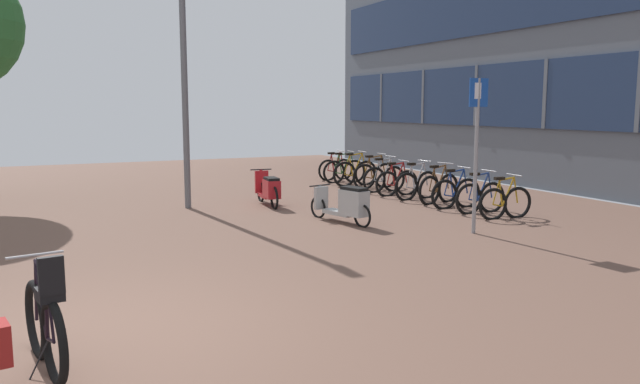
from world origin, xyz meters
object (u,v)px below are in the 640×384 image
(scooter_near, at_px, (347,204))
(parking_sign, at_px, (477,140))
(lamp_post, at_px, (184,61))
(bicycle_foreground, at_px, (42,326))
(bicycle_rack_01, at_px, (480,197))
(bicycle_rack_05, at_px, (397,183))
(bicycle_rack_02, at_px, (456,193))
(bicycle_rack_03, at_px, (439,189))
(bicycle_rack_07, at_px, (375,176))
(bicycle_rack_09, at_px, (344,171))
(bicycle_rack_08, at_px, (355,173))
(bicycle_rack_10, at_px, (336,169))
(bicycle_rack_04, at_px, (417,185))
(bicycle_rack_06, at_px, (384,179))
(scooter_mid, at_px, (269,189))
(bicycle_rack_00, at_px, (505,203))

(scooter_near, distance_m, parking_sign, 2.78)
(lamp_post, bearing_deg, bicycle_foreground, -111.61)
(bicycle_rack_01, bearing_deg, bicycle_rack_05, 94.03)
(bicycle_rack_02, relative_size, bicycle_rack_05, 1.04)
(bicycle_rack_02, bearing_deg, bicycle_foreground, -147.80)
(bicycle_rack_03, distance_m, bicycle_rack_07, 3.00)
(bicycle_rack_09, height_order, lamp_post, lamp_post)
(bicycle_rack_08, relative_size, bicycle_rack_09, 1.06)
(bicycle_rack_07, bearing_deg, scooter_near, -126.31)
(bicycle_rack_10, bearing_deg, bicycle_rack_04, -90.33)
(bicycle_rack_04, xyz_separation_m, scooter_near, (-3.08, -2.10, 0.05))
(bicycle_rack_08, relative_size, parking_sign, 0.53)
(bicycle_rack_02, distance_m, bicycle_rack_10, 6.01)
(bicycle_rack_02, height_order, bicycle_rack_08, bicycle_rack_08)
(parking_sign, bearing_deg, bicycle_rack_06, 75.51)
(bicycle_rack_01, relative_size, bicycle_rack_09, 0.95)
(bicycle_rack_10, height_order, lamp_post, lamp_post)
(bicycle_foreground, distance_m, bicycle_rack_05, 11.52)
(bicycle_rack_06, bearing_deg, bicycle_foreground, -135.49)
(bicycle_rack_04, distance_m, scooter_mid, 3.73)
(bicycle_rack_05, relative_size, bicycle_rack_06, 0.94)
(bicycle_rack_08, bearing_deg, bicycle_rack_09, 87.66)
(bicycle_rack_06, relative_size, lamp_post, 0.23)
(bicycle_foreground, xyz_separation_m, bicycle_rack_07, (8.77, 9.22, -0.05))
(bicycle_rack_06, bearing_deg, bicycle_rack_02, -88.74)
(bicycle_rack_02, distance_m, bicycle_rack_05, 2.26)
(scooter_mid, bearing_deg, bicycle_rack_03, -19.76)
(bicycle_rack_08, height_order, lamp_post, lamp_post)
(bicycle_rack_00, xyz_separation_m, bicycle_rack_10, (-0.10, 7.51, 0.00))
(bicycle_rack_07, bearing_deg, parking_sign, -104.12)
(bicycle_rack_00, xyz_separation_m, bicycle_rack_07, (-0.00, 5.25, 0.02))
(bicycle_rack_09, relative_size, scooter_near, 0.79)
(bicycle_rack_09, xyz_separation_m, bicycle_rack_10, (0.09, 0.75, -0.01))
(bicycle_rack_00, xyz_separation_m, bicycle_rack_03, (-0.01, 2.25, 0.02))
(lamp_post, bearing_deg, scooter_mid, -16.10)
(bicycle_rack_01, bearing_deg, bicycle_rack_02, 95.48)
(bicycle_rack_07, height_order, parking_sign, parking_sign)
(bicycle_rack_05, xyz_separation_m, bicycle_rack_08, (0.01, 2.25, 0.03))
(bicycle_rack_06, bearing_deg, lamp_post, -175.99)
(scooter_mid, bearing_deg, lamp_post, 163.90)
(bicycle_rack_01, distance_m, bicycle_rack_05, 3.01)
(bicycle_rack_05, bearing_deg, bicycle_rack_00, -86.51)
(parking_sign, bearing_deg, bicycle_rack_05, 74.14)
(bicycle_rack_01, xyz_separation_m, bicycle_rack_05, (-0.21, 3.00, -0.01))
(scooter_mid, bearing_deg, bicycle_rack_08, 33.69)
(bicycle_rack_00, bearing_deg, bicycle_foreground, -155.67)
(bicycle_foreground, xyz_separation_m, bicycle_rack_04, (8.65, 6.97, -0.05))
(lamp_post, bearing_deg, bicycle_rack_05, -3.97)
(bicycle_foreground, bearing_deg, bicycle_rack_07, 46.44)
(bicycle_rack_10, xyz_separation_m, scooter_mid, (-3.71, -3.89, 0.05))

